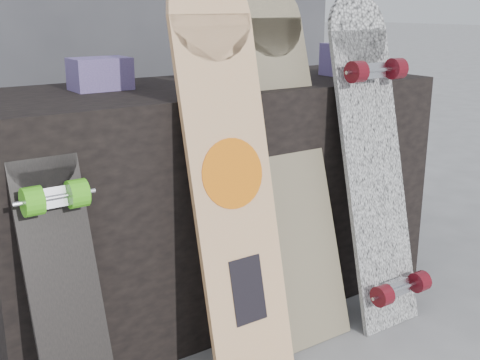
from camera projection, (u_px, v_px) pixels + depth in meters
ground at (297, 358)px, 1.87m from camera, size 60.00×60.00×0.00m
vendor_table at (210, 196)px, 2.15m from camera, size 1.60×0.60×0.80m
merch_box_purple at (100, 74)px, 1.88m from camera, size 0.18×0.12×0.10m
merch_box_small at (345, 59)px, 2.27m from camera, size 0.14×0.14×0.12m
merch_box_flat at (239, 68)px, 2.24m from camera, size 0.22×0.10×0.06m
longboard_geisha at (230, 167)px, 1.70m from camera, size 0.26×0.29×1.16m
longboard_celtic at (290, 151)px, 1.94m from camera, size 0.25×0.36×1.14m
longboard_cascadia at (375, 157)px, 2.00m from camera, size 0.25×0.34×1.10m
skateboard_dark at (66, 284)px, 1.47m from camera, size 0.18×0.31×0.79m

